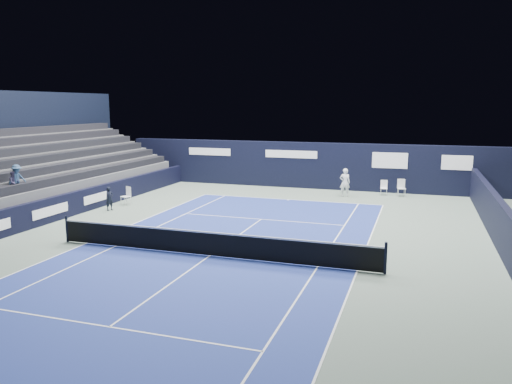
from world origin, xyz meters
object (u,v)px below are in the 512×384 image
at_px(tennis_net, 209,243).
at_px(line_judge_chair, 127,194).
at_px(folding_chair_back_b, 401,187).
at_px(tennis_player, 345,182).
at_px(folding_chair_back_a, 384,185).

bearing_deg(tennis_net, line_judge_chair, 137.93).
distance_m(folding_chair_back_b, line_judge_chair, 16.56).
height_order(tennis_net, tennis_player, tennis_player).
xyz_separation_m(folding_chair_back_b, line_judge_chair, (-14.69, -7.66, -0.02)).
bearing_deg(line_judge_chair, folding_chair_back_b, 51.06).
bearing_deg(tennis_player, folding_chair_back_a, 30.04).
bearing_deg(line_judge_chair, tennis_player, 53.11).
bearing_deg(folding_chair_back_a, folding_chair_back_b, -10.33).
distance_m(tennis_net, tennis_player, 14.33).
distance_m(line_judge_chair, tennis_player, 13.07).
bearing_deg(line_judge_chair, tennis_net, -18.56).
distance_m(folding_chair_back_b, tennis_player, 3.54).
height_order(folding_chair_back_b, tennis_player, tennis_player).
distance_m(line_judge_chair, tennis_net, 11.27).
bearing_deg(tennis_player, line_judge_chair, -150.40).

